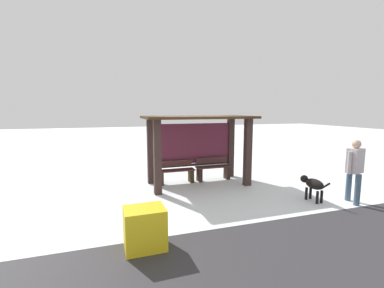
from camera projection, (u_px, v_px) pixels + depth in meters
name	position (u px, v px, depth m)	size (l,w,h in m)	color
ground_plane	(198.00, 184.00, 8.56)	(60.00, 60.00, 0.00)	silver
bus_shelter	(197.00, 136.00, 8.51)	(3.46, 1.77, 2.22)	#332321
bench_left_inside	(176.00, 173.00, 8.62)	(1.23, 0.37, 0.74)	#4E2B29
bench_center_inside	(213.00, 169.00, 9.03)	(1.23, 0.36, 0.77)	#462A28
person_walking	(355.00, 167.00, 6.71)	(0.60, 0.52, 1.66)	#BAAFB5
dog	(313.00, 184.00, 6.94)	(0.29, 0.91, 0.63)	black
road_strip	(315.00, 277.00, 3.78)	(36.00, 3.76, 0.01)	#302F32
grit_bin	(145.00, 228.00, 4.55)	(0.70, 0.56, 0.73)	yellow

